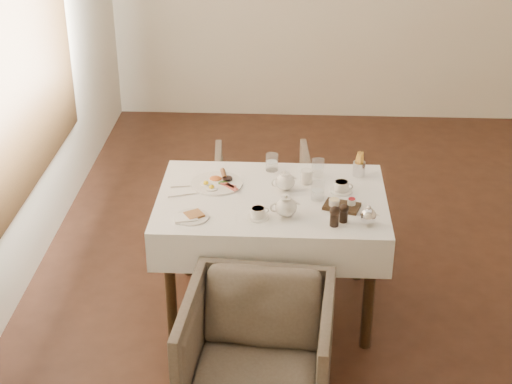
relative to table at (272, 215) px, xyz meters
The scene contains 21 objects.
room 1.88m from the table, 158.71° to the left, with size 5.00×5.00×5.00m.
table is the anchor object (origin of this frame).
armchair_near 0.90m from the table, 92.64° to the right, with size 0.71×0.73×0.66m, color #51473B.
armchair_far 0.95m from the table, 95.69° to the left, with size 0.64×0.66×0.60m, color #51473B.
breakfast_plate 0.37m from the table, 156.64° to the left, with size 0.30×0.30×0.04m.
side_plate 0.51m from the table, 147.84° to the right, with size 0.19×0.18×0.02m.
teapot_centre 0.21m from the table, 50.14° to the left, with size 0.15×0.12×0.12m, color white, non-canonical shape.
teapot_front 0.29m from the table, 69.59° to the right, with size 0.16×0.12×0.13m, color white, non-canonical shape.
creamer 0.31m from the table, 42.91° to the left, with size 0.07×0.07×0.08m, color white.
teacup_near 0.29m from the table, 105.05° to the right, with size 0.12×0.12×0.06m.
teacup_far 0.42m from the table, 11.66° to the left, with size 0.13×0.13×0.06m.
glass_left 0.38m from the table, 91.84° to the left, with size 0.07×0.07×0.10m, color silver.
glass_mid 0.31m from the table, ahead, with size 0.07×0.07×0.10m, color silver.
glass_right 0.42m from the table, 47.40° to the left, with size 0.07×0.07×0.10m, color silver.
condiment_board 0.42m from the table, 15.74° to the right, with size 0.22×0.18×0.05m.
pepper_mill_left 0.49m from the table, 42.27° to the right, with size 0.06×0.06×0.11m, color black, non-canonical shape.
pepper_mill_right 0.50m from the table, 34.08° to the right, with size 0.05×0.05×0.11m, color black, non-canonical shape.
silver_pot 0.61m from the table, 28.66° to the right, with size 0.10×0.08×0.11m, color white, non-canonical shape.
fries_cup 0.61m from the table, 30.30° to the left, with size 0.07×0.07×0.15m.
cutlery_fork 0.52m from the table, 169.14° to the left, with size 0.01×0.18×0.00m, color silver.
cutlery_knife 0.51m from the table, behind, with size 0.01×0.18×0.00m, color silver.
Camera 1 is at (-0.61, -4.45, 2.81)m, focal length 55.00 mm.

